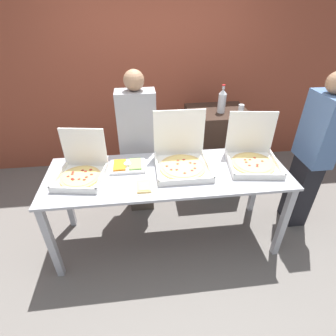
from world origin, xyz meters
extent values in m
plane|color=slate|center=(0.00, 0.00, 0.00)|extent=(16.00, 16.00, 0.00)
cube|color=brown|center=(0.00, 1.70, 1.40)|extent=(10.00, 0.06, 2.80)
cube|color=#A8AAB2|center=(0.00, 0.00, 0.86)|extent=(2.24, 0.76, 0.02)
cube|color=#A8AAB2|center=(-1.07, -0.33, 0.42)|extent=(0.06, 0.06, 0.85)
cube|color=#A8AAB2|center=(1.07, -0.33, 0.42)|extent=(0.06, 0.06, 0.85)
cube|color=#A8AAB2|center=(-1.07, 0.33, 0.42)|extent=(0.06, 0.06, 0.85)
cube|color=#A8AAB2|center=(1.07, 0.33, 0.42)|extent=(0.06, 0.06, 0.85)
cube|color=white|center=(-0.79, -0.02, 0.88)|extent=(0.46, 0.46, 0.02)
cube|color=white|center=(-0.82, -0.21, 0.91)|extent=(0.40, 0.08, 0.04)
cube|color=white|center=(-0.98, 0.01, 0.91)|extent=(0.08, 0.40, 0.04)
cube|color=white|center=(-0.59, -0.05, 0.91)|extent=(0.08, 0.40, 0.04)
cube|color=white|center=(-0.75, 0.18, 1.08)|extent=(0.40, 0.08, 0.38)
cylinder|color=#DBB26B|center=(-0.79, -0.02, 0.90)|extent=(0.35, 0.35, 0.02)
cylinder|color=#EFCC70|center=(-0.79, -0.02, 0.91)|extent=(0.30, 0.30, 0.00)
cylinder|color=#B22D23|center=(-0.69, -0.01, 0.91)|extent=(0.03, 0.03, 0.00)
cylinder|color=#B22D23|center=(-0.70, 0.06, 0.91)|extent=(0.03, 0.03, 0.00)
cylinder|color=#B22D23|center=(-0.75, 0.04, 0.91)|extent=(0.03, 0.03, 0.00)
cylinder|color=#B22D23|center=(-0.78, 0.06, 0.91)|extent=(0.03, 0.03, 0.00)
cylinder|color=#B22D23|center=(-0.86, 0.05, 0.91)|extent=(0.03, 0.03, 0.00)
cylinder|color=#B22D23|center=(-0.86, 0.01, 0.91)|extent=(0.03, 0.03, 0.00)
cylinder|color=#B22D23|center=(-0.89, -0.02, 0.91)|extent=(0.03, 0.03, 0.00)
cylinder|color=#B22D23|center=(-0.85, -0.06, 0.91)|extent=(0.03, 0.03, 0.00)
cylinder|color=#B22D23|center=(-0.84, -0.07, 0.91)|extent=(0.03, 0.03, 0.00)
cylinder|color=#B22D23|center=(-0.79, -0.07, 0.91)|extent=(0.03, 0.03, 0.00)
cylinder|color=#B22D23|center=(-0.74, -0.09, 0.91)|extent=(0.03, 0.03, 0.00)
cylinder|color=#B22D23|center=(-0.73, -0.05, 0.91)|extent=(0.03, 0.03, 0.00)
cube|color=white|center=(0.14, 0.03, 0.88)|extent=(0.50, 0.50, 0.02)
cube|color=white|center=(0.14, -0.21, 0.91)|extent=(0.50, 0.02, 0.04)
cube|color=white|center=(-0.10, 0.04, 0.91)|extent=(0.02, 0.50, 0.04)
cube|color=white|center=(0.38, 0.03, 0.91)|extent=(0.02, 0.50, 0.04)
cube|color=white|center=(0.14, 0.29, 1.13)|extent=(0.50, 0.02, 0.47)
cylinder|color=#DBB26B|center=(0.14, 0.03, 0.90)|extent=(0.44, 0.44, 0.02)
cylinder|color=#EFCC70|center=(0.14, 0.03, 0.91)|extent=(0.38, 0.38, 0.00)
cylinder|color=#B22D23|center=(0.26, 0.06, 0.91)|extent=(0.03, 0.03, 0.00)
cylinder|color=#B22D23|center=(0.22, 0.07, 0.91)|extent=(0.03, 0.03, 0.00)
cylinder|color=#B22D23|center=(0.17, 0.13, 0.91)|extent=(0.03, 0.03, 0.00)
cylinder|color=#B22D23|center=(0.11, 0.13, 0.91)|extent=(0.03, 0.03, 0.00)
cylinder|color=#B22D23|center=(0.10, 0.07, 0.91)|extent=(0.03, 0.03, 0.00)
cylinder|color=#B22D23|center=(-0.01, 0.04, 0.91)|extent=(0.03, 0.03, 0.00)
cylinder|color=#B22D23|center=(0.03, -0.02, 0.91)|extent=(0.03, 0.03, 0.00)
cylinder|color=#B22D23|center=(0.08, -0.03, 0.91)|extent=(0.03, 0.03, 0.00)
cylinder|color=#B22D23|center=(0.14, -0.09, 0.91)|extent=(0.03, 0.03, 0.00)
cylinder|color=#B22D23|center=(0.21, -0.05, 0.91)|extent=(0.03, 0.03, 0.00)
cylinder|color=#B22D23|center=(0.25, -0.02, 0.91)|extent=(0.03, 0.03, 0.00)
cube|color=white|center=(0.82, 0.01, 0.88)|extent=(0.52, 0.52, 0.02)
cube|color=white|center=(0.79, -0.21, 0.91)|extent=(0.46, 0.08, 0.04)
cube|color=white|center=(0.60, 0.04, 0.91)|extent=(0.08, 0.46, 0.04)
cube|color=white|center=(1.04, -0.02, 0.91)|extent=(0.08, 0.46, 0.04)
cube|color=white|center=(0.85, 0.25, 1.11)|extent=(0.46, 0.08, 0.44)
cylinder|color=#DBB26B|center=(0.82, 0.01, 0.90)|extent=(0.41, 0.41, 0.02)
cylinder|color=#EFCC70|center=(0.82, 0.01, 0.91)|extent=(0.35, 0.35, 0.00)
cylinder|color=#B22D23|center=(0.92, 0.02, 0.91)|extent=(0.03, 0.03, 0.00)
cylinder|color=#B22D23|center=(0.87, 0.09, 0.91)|extent=(0.03, 0.03, 0.00)
cylinder|color=#B22D23|center=(0.81, 0.06, 0.91)|extent=(0.03, 0.03, 0.00)
cylinder|color=#B22D23|center=(0.76, 0.06, 0.91)|extent=(0.03, 0.03, 0.00)
cylinder|color=#B22D23|center=(0.76, 0.02, 0.91)|extent=(0.03, 0.03, 0.00)
cylinder|color=#B22D23|center=(0.77, -0.04, 0.91)|extent=(0.03, 0.03, 0.00)
cylinder|color=#B22D23|center=(0.83, -0.06, 0.91)|extent=(0.03, 0.03, 0.00)
cylinder|color=#B22D23|center=(0.85, -0.03, 0.91)|extent=(0.03, 0.03, 0.00)
cylinder|color=white|center=(-0.23, -0.21, 0.87)|extent=(0.22, 0.22, 0.01)
cube|color=#DBB26B|center=(-0.23, -0.21, 0.89)|extent=(0.12, 0.17, 0.02)
cube|color=#EFCC70|center=(-0.23, -0.22, 0.90)|extent=(0.09, 0.12, 0.01)
cube|color=white|center=(-0.37, 0.12, 0.89)|extent=(0.33, 0.23, 0.03)
cube|color=orange|center=(-0.44, 0.12, 0.91)|extent=(0.11, 0.18, 0.02)
cube|color=#8CC65B|center=(-0.30, 0.12, 0.91)|extent=(0.11, 0.18, 0.02)
cylinder|color=white|center=(-0.37, 0.12, 0.91)|extent=(0.07, 0.07, 0.02)
cube|color=black|center=(0.73, 0.97, 0.54)|extent=(0.73, 0.59, 1.07)
cylinder|color=#B7BCC1|center=(0.75, 0.90, 1.18)|extent=(0.09, 0.09, 0.22)
cone|color=#B7BCC1|center=(0.75, 0.90, 1.32)|extent=(0.09, 0.09, 0.06)
cylinder|color=#B7BCC1|center=(0.75, 0.90, 1.37)|extent=(0.03, 0.03, 0.04)
cylinder|color=red|center=(0.75, 0.90, 1.40)|extent=(0.04, 0.04, 0.01)
cylinder|color=silver|center=(0.95, 0.80, 1.13)|extent=(0.07, 0.07, 0.12)
cylinder|color=silver|center=(0.95, 0.80, 1.20)|extent=(0.06, 0.06, 0.00)
cube|color=#473D33|center=(-0.26, 0.57, 0.40)|extent=(0.28, 0.20, 0.80)
cube|color=#99999E|center=(-0.26, 0.57, 1.14)|extent=(0.40, 0.22, 0.67)
sphere|color=#9E7556|center=(-0.26, 0.57, 1.57)|extent=(0.20, 0.20, 0.20)
cube|color=black|center=(1.50, 0.13, 0.41)|extent=(0.20, 0.28, 0.82)
cube|color=#4C6B99|center=(1.50, 0.13, 1.17)|extent=(0.22, 0.40, 0.69)
camera|label=1|loc=(-0.24, -1.99, 2.24)|focal=28.00mm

